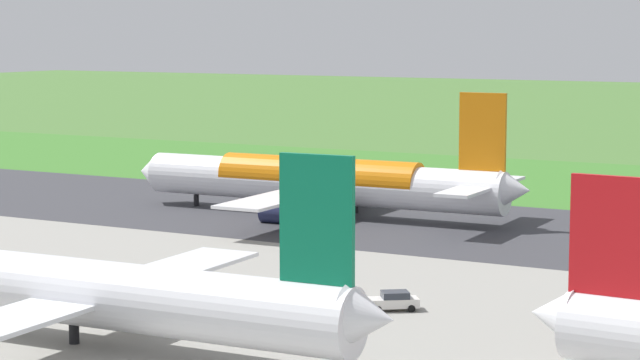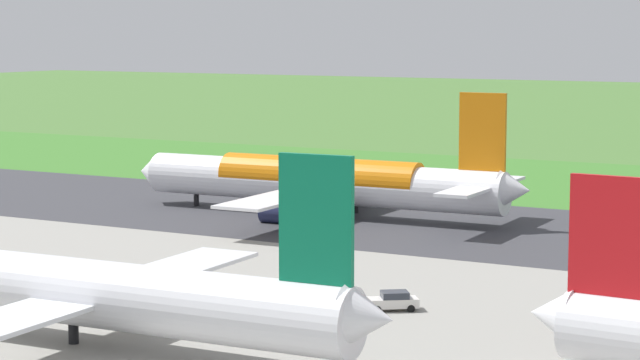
% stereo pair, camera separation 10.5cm
% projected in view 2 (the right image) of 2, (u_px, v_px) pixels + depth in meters
% --- Properties ---
extents(ground_plane, '(800.00, 800.00, 0.00)m').
position_uv_depth(ground_plane, '(412.00, 224.00, 146.95)').
color(ground_plane, '#477233').
extents(runway_asphalt, '(600.00, 38.84, 0.06)m').
position_uv_depth(runway_asphalt, '(412.00, 223.00, 146.95)').
color(runway_asphalt, '#38383D').
rests_on(runway_asphalt, ground).
extents(apron_concrete, '(440.00, 110.00, 0.05)m').
position_uv_depth(apron_concrete, '(62.00, 339.00, 92.33)').
color(apron_concrete, gray).
rests_on(apron_concrete, ground).
extents(grass_verge_foreground, '(600.00, 80.00, 0.04)m').
position_uv_depth(grass_verge_foreground, '(515.00, 189.00, 177.99)').
color(grass_verge_foreground, '#3C782B').
rests_on(grass_verge_foreground, ground).
extents(airliner_main, '(54.05, 44.14, 15.88)m').
position_uv_depth(airliner_main, '(323.00, 181.00, 152.27)').
color(airliner_main, white).
rests_on(airliner_main, ground).
extents(airliner_parked_mid, '(51.38, 41.98, 15.01)m').
position_uv_depth(airliner_parked_mid, '(76.00, 290.00, 90.26)').
color(airliner_parked_mid, white).
rests_on(airliner_parked_mid, ground).
extents(service_car_followme, '(4.45, 3.93, 1.62)m').
position_uv_depth(service_car_followme, '(393.00, 301.00, 101.55)').
color(service_car_followme, silver).
rests_on(service_car_followme, ground).
extents(no_stopping_sign, '(0.60, 0.10, 2.52)m').
position_uv_depth(no_stopping_sign, '(440.00, 176.00, 181.37)').
color(no_stopping_sign, slate).
rests_on(no_stopping_sign, ground).
extents(traffic_cone_orange, '(0.40, 0.40, 0.55)m').
position_uv_depth(traffic_cone_orange, '(409.00, 184.00, 182.39)').
color(traffic_cone_orange, orange).
rests_on(traffic_cone_orange, ground).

